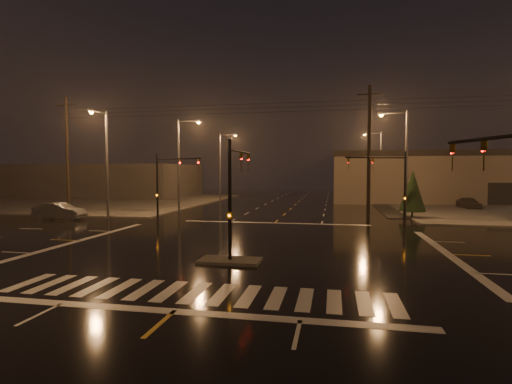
% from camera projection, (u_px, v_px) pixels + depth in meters
% --- Properties ---
extents(ground, '(140.00, 140.00, 0.00)m').
position_uv_depth(ground, '(247.00, 247.00, 23.42)').
color(ground, black).
rests_on(ground, ground).
extents(sidewalk_nw, '(36.00, 36.00, 0.12)m').
position_uv_depth(sidewalk_nw, '(91.00, 201.00, 58.55)').
color(sidewalk_nw, '#484540').
rests_on(sidewalk_nw, ground).
extents(median_island, '(3.00, 1.60, 0.15)m').
position_uv_depth(median_island, '(230.00, 261.00, 19.50)').
color(median_island, '#484540').
rests_on(median_island, ground).
extents(crosswalk, '(15.00, 2.60, 0.01)m').
position_uv_depth(crosswalk, '(195.00, 293.00, 14.60)').
color(crosswalk, beige).
rests_on(crosswalk, ground).
extents(stop_bar_near, '(16.00, 0.50, 0.01)m').
position_uv_depth(stop_bar_near, '(174.00, 311.00, 12.64)').
color(stop_bar_near, beige).
rests_on(stop_bar_near, ground).
extents(stop_bar_far, '(16.00, 0.50, 0.01)m').
position_uv_depth(stop_bar_far, '(275.00, 223.00, 34.21)').
color(stop_bar_far, beige).
rests_on(stop_bar_far, ground).
extents(commercial_block, '(30.00, 18.00, 5.60)m').
position_uv_depth(commercial_block, '(106.00, 180.00, 71.12)').
color(commercial_block, '#3A3433').
rests_on(commercial_block, ground).
extents(signal_mast_median, '(0.25, 4.59, 6.00)m').
position_uv_depth(signal_mast_median, '(234.00, 185.00, 20.22)').
color(signal_mast_median, black).
rests_on(signal_mast_median, ground).
extents(signal_mast_ne, '(4.84, 1.86, 6.00)m').
position_uv_depth(signal_mast_ne, '(393.00, 179.00, 31.35)').
color(signal_mast_ne, black).
rests_on(signal_mast_ne, ground).
extents(signal_mast_nw, '(4.84, 1.86, 6.00)m').
position_uv_depth(signal_mast_nw, '(166.00, 179.00, 34.97)').
color(signal_mast_nw, black).
rests_on(signal_mast_nw, ground).
extents(streetlight_1, '(2.77, 0.32, 10.00)m').
position_uv_depth(streetlight_1, '(181.00, 159.00, 42.90)').
color(streetlight_1, '#38383A').
rests_on(streetlight_1, ground).
extents(streetlight_2, '(2.77, 0.32, 10.00)m').
position_uv_depth(streetlight_2, '(222.00, 162.00, 58.58)').
color(streetlight_2, '#38383A').
rests_on(streetlight_2, ground).
extents(streetlight_3, '(2.77, 0.32, 10.00)m').
position_uv_depth(streetlight_3, '(403.00, 156.00, 36.67)').
color(streetlight_3, '#38383A').
rests_on(streetlight_3, ground).
extents(streetlight_4, '(2.77, 0.32, 10.00)m').
position_uv_depth(streetlight_4, '(379.00, 162.00, 56.28)').
color(streetlight_4, '#38383A').
rests_on(streetlight_4, ground).
extents(streetlight_5, '(0.32, 2.77, 10.00)m').
position_uv_depth(streetlight_5, '(105.00, 157.00, 37.13)').
color(streetlight_5, '#38383A').
rests_on(streetlight_5, ground).
extents(utility_pole_0, '(2.20, 0.32, 12.00)m').
position_uv_depth(utility_pole_0, '(67.00, 155.00, 41.02)').
color(utility_pole_0, black).
rests_on(utility_pole_0, ground).
extents(utility_pole_1, '(2.20, 0.32, 12.00)m').
position_uv_depth(utility_pole_1, '(369.00, 152.00, 35.30)').
color(utility_pole_1, black).
rests_on(utility_pole_1, ground).
extents(conifer_0, '(2.44, 2.44, 4.52)m').
position_uv_depth(conifer_0, '(412.00, 191.00, 37.34)').
color(conifer_0, black).
rests_on(conifer_0, ground).
extents(car_parked, '(2.13, 4.31, 1.41)m').
position_uv_depth(car_parked, '(469.00, 203.00, 46.86)').
color(car_parked, black).
rests_on(car_parked, ground).
extents(car_crossing, '(4.69, 1.64, 1.55)m').
position_uv_depth(car_crossing, '(59.00, 211.00, 36.73)').
color(car_crossing, '#56585D').
rests_on(car_crossing, ground).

